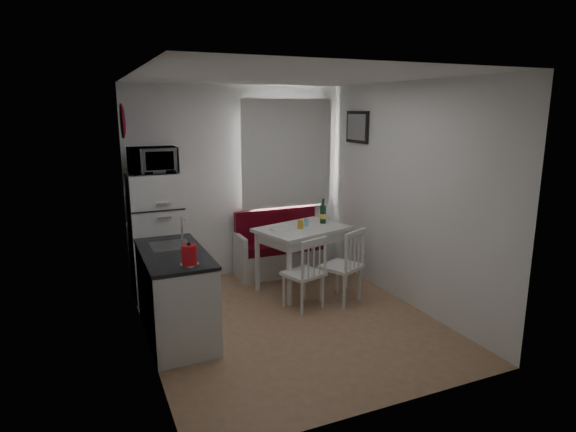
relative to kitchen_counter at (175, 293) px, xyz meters
name	(u,v)px	position (x,y,z in m)	size (l,w,h in m)	color
floor	(289,321)	(1.20, -0.16, -0.46)	(3.00, 3.50, 0.02)	#8F724C
ceiling	(289,77)	(1.20, -0.16, 2.14)	(3.00, 3.50, 0.02)	white
wall_back	(238,182)	(1.20, 1.59, 0.84)	(3.00, 0.02, 2.60)	white
wall_front	(387,249)	(1.20, -1.91, 0.84)	(3.00, 0.02, 2.60)	white
wall_left	(141,218)	(-0.30, -0.16, 0.84)	(0.02, 3.50, 2.60)	white
wall_right	(407,195)	(2.70, -0.16, 0.84)	(0.02, 3.50, 2.60)	white
window	(286,157)	(1.90, 1.56, 1.17)	(1.22, 0.06, 1.47)	silver
curtain	(288,154)	(1.90, 1.49, 1.22)	(1.35, 0.02, 1.50)	white
kitchen_counter	(175,293)	(0.00, 0.00, 0.00)	(0.62, 1.32, 1.16)	silver
wall_sign	(123,121)	(-0.27, 1.29, 1.69)	(0.40, 0.40, 0.03)	navy
picture_frame	(357,127)	(2.67, 0.94, 1.59)	(0.04, 0.52, 0.42)	black
bench	(280,253)	(1.72, 1.35, -0.16)	(1.26, 0.48, 0.90)	silver
dining_table	(302,234)	(1.75, 0.68, 0.27)	(1.26, 1.04, 0.82)	silver
chair_left	(307,266)	(1.50, 0.02, 0.08)	(0.51, 0.50, 0.47)	silver
chair_right	(345,259)	(2.00, 0.02, 0.11)	(0.56, 0.57, 0.49)	silver
fridge	(156,235)	(0.02, 1.24, 0.31)	(0.62, 0.62, 1.54)	white
microwave	(152,160)	(0.02, 1.19, 1.24)	(0.55, 0.37, 0.31)	white
kettle	(189,255)	(0.05, -0.54, 0.56)	(0.17, 0.17, 0.22)	red
wine_bottle	(323,211)	(2.10, 0.78, 0.53)	(0.08, 0.08, 0.33)	#133B23
drinking_glass_orange	(300,224)	(1.70, 0.63, 0.42)	(0.07, 0.07, 0.11)	gold
drinking_glass_blue	(306,222)	(1.83, 0.73, 0.41)	(0.06, 0.06, 0.09)	#84C0E0
plate	(280,229)	(1.45, 0.70, 0.37)	(0.26, 0.26, 0.02)	white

